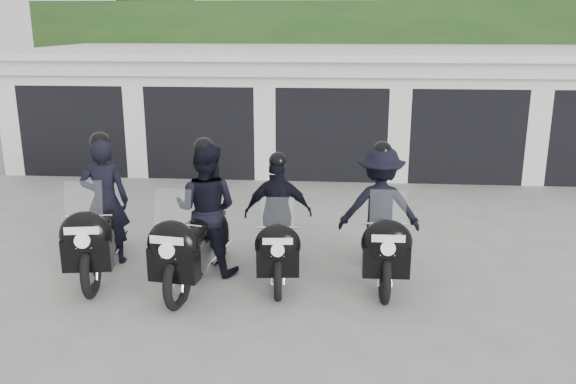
# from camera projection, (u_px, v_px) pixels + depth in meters

# --- Properties ---
(ground) EXTENTS (80.00, 80.00, 0.00)m
(ground) POSITION_uv_depth(u_px,v_px,m) (325.00, 272.00, 9.20)
(ground) COLOR #9C9C97
(ground) RESTS_ON ground
(garage_block) EXTENTS (16.40, 6.80, 2.96)m
(garage_block) POSITION_uv_depth(u_px,v_px,m) (333.00, 106.00, 16.55)
(garage_block) COLOR silver
(garage_block) RESTS_ON ground
(background_vegetation) EXTENTS (20.00, 3.90, 5.80)m
(background_vegetation) POSITION_uv_depth(u_px,v_px,m) (346.00, 48.00, 20.82)
(background_vegetation) COLOR #173814
(background_vegetation) RESTS_ON ground
(police_bike_a) EXTENTS (0.97, 2.44, 2.14)m
(police_bike_a) POSITION_uv_depth(u_px,v_px,m) (101.00, 217.00, 9.06)
(police_bike_a) COLOR black
(police_bike_a) RESTS_ON ground
(police_bike_b) EXTENTS (1.08, 2.43, 2.12)m
(police_bike_b) POSITION_uv_depth(u_px,v_px,m) (201.00, 220.00, 8.80)
(police_bike_b) COLOR black
(police_bike_b) RESTS_ON ground
(police_bike_c) EXTENTS (1.07, 2.15, 1.87)m
(police_bike_c) POSITION_uv_depth(u_px,v_px,m) (278.00, 222.00, 9.01)
(police_bike_c) COLOR black
(police_bike_c) RESTS_ON ground
(police_bike_d) EXTENTS (1.23, 2.34, 2.04)m
(police_bike_d) POSITION_uv_depth(u_px,v_px,m) (380.00, 217.00, 8.98)
(police_bike_d) COLOR black
(police_bike_d) RESTS_ON ground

